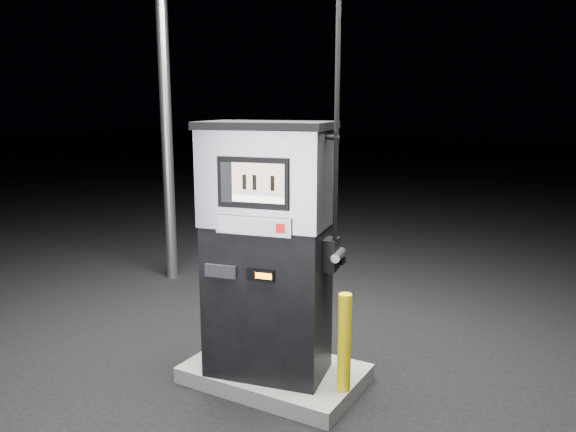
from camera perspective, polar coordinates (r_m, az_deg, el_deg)
The scene contains 5 objects.
ground at distance 5.50m, azimuth -1.34°, elevation -16.40°, with size 80.00×80.00×0.00m, color black.
pump_island at distance 5.47m, azimuth -1.35°, elevation -15.71°, with size 1.60×1.00×0.15m, color #605F5B.
fuel_dispenser at distance 4.95m, azimuth -2.07°, elevation -3.29°, with size 1.30×0.87×4.70m.
bollard_left at distance 5.62m, azimuth -8.07°, elevation -8.99°, with size 0.13×0.13×0.94m, color yellow.
bollard_right at distance 4.87m, azimuth 5.74°, elevation -12.69°, with size 0.12×0.12×0.86m, color yellow.
Camera 1 is at (2.52, -4.17, 2.56)m, focal length 35.00 mm.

